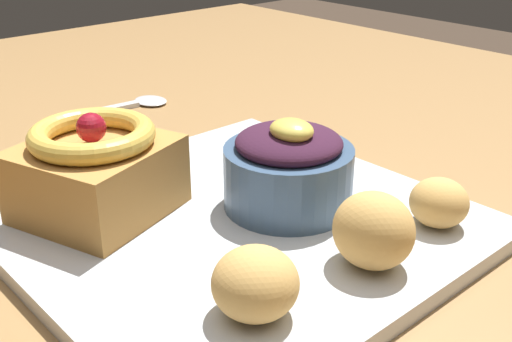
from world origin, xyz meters
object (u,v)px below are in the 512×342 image
fritter_back (373,230)px  fritter_middle (435,205)px  berry_ramekin (288,168)px  front_plate (234,225)px  spoon (128,105)px  cake_slice (96,170)px  fritter_front (255,283)px

fritter_back → fritter_middle: bearing=91.5°
berry_ramekin → fritter_middle: (0.08, 0.05, -0.01)m
front_plate → berry_ramekin: size_ratio=3.17×
fritter_middle → spoon: 0.38m
fritter_middle → fritter_back: fritter_back is taller
cake_slice → fritter_back: size_ratio=2.37×
berry_ramekin → fritter_middle: bearing=30.3°
fritter_middle → fritter_back: size_ratio=0.79×
front_plate → fritter_front: (0.09, -0.06, 0.03)m
fritter_back → spoon: bearing=170.2°
front_plate → fritter_back: size_ratio=5.78×
cake_slice → berry_ramekin: size_ratio=1.30×
fritter_back → berry_ramekin: bearing=169.2°
spoon → fritter_back: bearing=-95.0°
front_plate → fritter_middle: fritter_middle is taller
fritter_middle → fritter_back: (0.00, -0.07, 0.01)m
fritter_front → fritter_middle: (0.01, 0.15, -0.00)m
berry_ramekin → fritter_middle: size_ratio=2.30×
fritter_front → fritter_middle: bearing=86.8°
fritter_back → fritter_front: bearing=-96.9°
fritter_front → fritter_back: bearing=83.1°
fritter_front → spoon: 0.40m
front_plate → berry_ramekin: bearing=72.6°
berry_ramekin → fritter_front: 0.13m
front_plate → fritter_back: (0.10, 0.02, 0.03)m
berry_ramekin → fritter_back: 0.09m
spoon → cake_slice: bearing=-120.6°
berry_ramekin → spoon: berry_ramekin is taller
front_plate → spoon: front_plate is taller
fritter_back → spoon: fritter_back is taller
cake_slice → fritter_back: 0.19m
berry_ramekin → spoon: 0.30m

